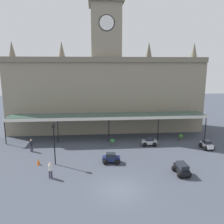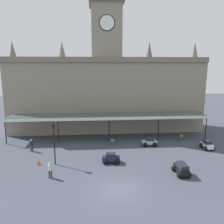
% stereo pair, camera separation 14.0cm
% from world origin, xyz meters
% --- Properties ---
extents(ground_plane, '(140.00, 140.00, 0.00)m').
position_xyz_m(ground_plane, '(0.00, 0.00, 0.00)').
color(ground_plane, '#3D424F').
extents(station_building, '(32.43, 6.45, 21.67)m').
position_xyz_m(station_building, '(0.00, 20.39, 7.16)').
color(station_building, gray).
rests_on(station_building, ground).
extents(entrance_canopy, '(29.91, 3.26, 3.80)m').
position_xyz_m(entrance_canopy, '(0.00, 14.95, 3.66)').
color(entrance_canopy, '#38564C').
rests_on(entrance_canopy, ground).
extents(car_white_sedan, '(1.55, 2.07, 1.19)m').
position_xyz_m(car_white_sedan, '(13.06, 9.47, 0.50)').
color(car_white_sedan, silver).
rests_on(car_white_sedan, ground).
extents(car_navy_sedan, '(2.12, 1.64, 1.19)m').
position_xyz_m(car_navy_sedan, '(-0.27, 5.94, 0.50)').
color(car_navy_sedan, '#19214C').
rests_on(car_navy_sedan, ground).
extents(car_silver_sedan, '(2.09, 1.59, 1.19)m').
position_xyz_m(car_silver_sedan, '(5.55, 11.32, 0.50)').
color(car_silver_sedan, '#B2B5BA').
rests_on(car_silver_sedan, ground).
extents(car_black_estate, '(1.57, 2.27, 1.27)m').
position_xyz_m(car_black_estate, '(6.78, 2.49, 0.56)').
color(car_black_estate, black).
rests_on(car_black_estate, ground).
extents(pedestrian_near_entrance, '(0.35, 0.34, 1.67)m').
position_xyz_m(pedestrian_near_entrance, '(-6.64, 2.80, 0.91)').
color(pedestrian_near_entrance, '#3F384C').
rests_on(pedestrian_near_entrance, ground).
extents(pedestrian_crossing_forecourt, '(0.34, 0.34, 1.67)m').
position_xyz_m(pedestrian_crossing_forecourt, '(-10.44, 10.39, 0.91)').
color(pedestrian_crossing_forecourt, '#3F384C').
rests_on(pedestrian_crossing_forecourt, ground).
extents(victorian_lamppost, '(0.30, 0.30, 4.91)m').
position_xyz_m(victorian_lamppost, '(-6.69, 6.05, 3.05)').
color(victorian_lamppost, black).
rests_on(victorian_lamppost, ground).
extents(traffic_cone, '(0.40, 0.40, 0.74)m').
position_xyz_m(traffic_cone, '(-8.62, 6.15, 0.37)').
color(traffic_cone, orange).
rests_on(traffic_cone, ground).
extents(planter_forecourt_centre, '(0.60, 0.60, 0.96)m').
position_xyz_m(planter_forecourt_centre, '(0.37, 11.88, 0.49)').
color(planter_forecourt_centre, '#47423D').
rests_on(planter_forecourt_centre, ground).
extents(planter_by_canopy, '(0.60, 0.60, 0.96)m').
position_xyz_m(planter_by_canopy, '(10.88, 13.29, 0.49)').
color(planter_by_canopy, '#47423D').
rests_on(planter_by_canopy, ground).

